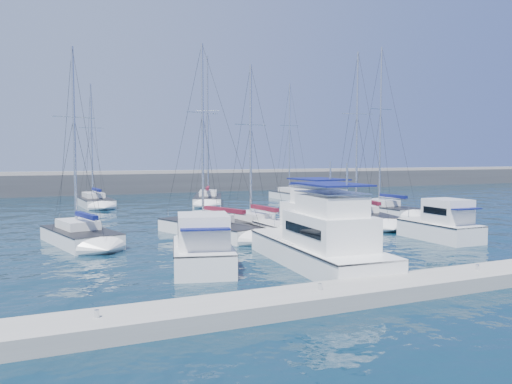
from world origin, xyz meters
name	(u,v)px	position (x,y,z in m)	size (l,w,h in m)	color
ground	(338,244)	(0.00, 0.00, 0.00)	(220.00, 220.00, 0.00)	black
breakwater	(157,185)	(0.00, 52.00, 1.05)	(160.00, 6.00, 4.45)	#424244
dock	(477,277)	(0.00, -11.00, 0.30)	(40.00, 2.20, 0.60)	gray
dock_cleat_far_port	(97,314)	(-16.00, -11.00, 0.72)	(0.16, 0.16, 0.25)	silver
dock_cleat_near_port	(320,287)	(-8.00, -11.00, 0.72)	(0.16, 0.16, 0.25)	silver
dock_cleat_centre	(477,267)	(0.00, -11.00, 0.72)	(0.16, 0.16, 0.25)	silver
motor_yacht_port_outer	(203,250)	(-10.15, -3.40, 0.94)	(4.24, 6.41, 3.20)	white
motor_yacht_port_inner	(321,245)	(-4.53, -5.36, 1.13)	(4.14, 10.72, 4.69)	white
motor_yacht_stbd_inner	(310,229)	(-2.32, -0.42, 1.13)	(3.55, 9.07, 4.69)	white
motor_yacht_stbd_outer	(442,226)	(7.15, -1.59, 0.94)	(2.66, 5.56, 3.20)	white
sailboat_mid_a	(80,236)	(-15.13, 6.56, 0.51)	(4.71, 7.76, 12.91)	white
sailboat_mid_b	(211,228)	(-6.37, 6.58, 0.51)	(5.91, 9.60, 13.90)	white
sailboat_mid_c	(255,226)	(-3.05, 6.24, 0.51)	(3.72, 7.75, 12.61)	white
sailboat_mid_d	(360,217)	(7.35, 7.93, 0.51)	(5.13, 9.85, 14.77)	white
sailboat_mid_e	(384,210)	(12.47, 11.25, 0.55)	(3.55, 7.38, 16.22)	white
sailboat_back_a	(94,202)	(-11.64, 32.13, 0.51)	(3.70, 8.96, 14.21)	white
sailboat_back_b	(208,199)	(1.18, 29.93, 0.54)	(6.28, 10.20, 17.96)	white
sailboat_back_c	(292,195)	(13.19, 31.19, 0.54)	(3.15, 7.85, 15.59)	white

